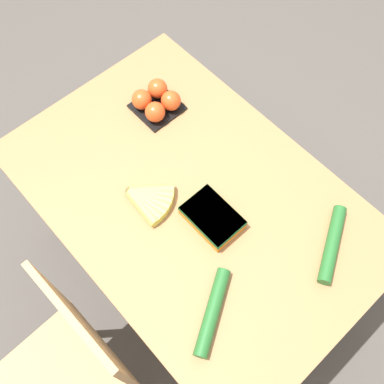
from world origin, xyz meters
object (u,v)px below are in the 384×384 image
at_px(banana_bunch, 148,199).
at_px(cucumber_far, 332,244).
at_px(cucumber_near, 212,312).
at_px(chair, 74,368).
at_px(tomato_pack, 156,101).
at_px(carrot_bag, 212,217).

bearing_deg(banana_bunch, cucumber_far, -147.40).
bearing_deg(cucumber_near, banana_bunch, -13.32).
relative_size(chair, cucumber_far, 3.78).
xyz_separation_m(chair, tomato_pack, (0.52, -0.83, 0.26)).
bearing_deg(carrot_bag, cucumber_far, -145.76).
distance_m(banana_bunch, cucumber_near, 0.44).
height_order(chair, tomato_pack, chair).
bearing_deg(chair, cucumber_far, 68.64).
bearing_deg(carrot_bag, chair, 91.84).
relative_size(banana_bunch, cucumber_near, 0.66).
bearing_deg(banana_bunch, carrot_bag, -150.28).
bearing_deg(banana_bunch, tomato_pack, -44.35).
bearing_deg(banana_bunch, chair, 112.39).
bearing_deg(cucumber_near, cucumber_far, -103.33).
bearing_deg(tomato_pack, chair, 121.94).
distance_m(tomato_pack, cucumber_far, 0.83).
bearing_deg(cucumber_near, tomato_pack, -28.18).
bearing_deg(tomato_pack, banana_bunch, 135.65).
relative_size(banana_bunch, cucumber_far, 0.65).
bearing_deg(cucumber_far, chair, 70.40).
distance_m(carrot_bag, cucumber_near, 0.32).
bearing_deg(tomato_pack, carrot_bag, 160.95).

